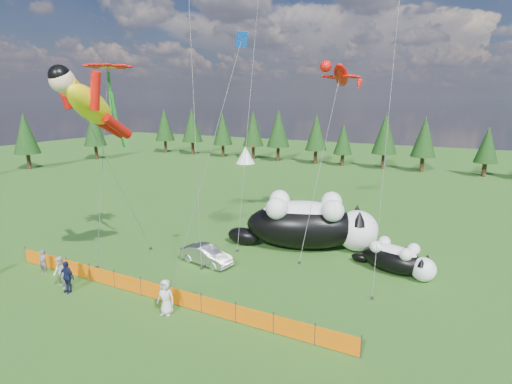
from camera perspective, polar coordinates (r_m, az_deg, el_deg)
ground at (r=25.02m, az=-9.53°, el=-11.99°), size 160.00×160.00×0.00m
safety_fence at (r=22.73m, az=-14.21°, el=-13.52°), size 22.06×0.06×1.10m
tree_line at (r=64.82m, az=14.89°, el=6.94°), size 90.00×4.00×8.00m
festival_tents at (r=58.77m, az=24.17°, el=3.06°), size 50.00×3.20×2.80m
cat_large at (r=28.94m, az=7.69°, el=-4.40°), size 10.62×6.27×3.95m
cat_small at (r=26.45m, az=19.47°, el=-8.96°), size 5.33×2.94×1.96m
car at (r=26.56m, az=-7.09°, el=-8.94°), size 3.81×1.79×1.21m
spectator_a at (r=28.20m, az=-28.15°, el=-8.79°), size 0.60×0.43×1.53m
spectator_b at (r=25.58m, az=-26.15°, el=-10.32°), size 1.05×0.82×1.90m
spectator_c at (r=24.99m, az=-25.41°, el=-10.88°), size 1.07×0.55×1.82m
spectator_e at (r=21.03m, az=-12.76°, el=-14.44°), size 0.99×0.73×1.85m
superhero_kite at (r=23.69m, az=-22.54°, el=11.34°), size 6.06×8.30×13.05m
gecko_kite at (r=32.50m, az=12.05°, el=15.97°), size 3.79×11.40×14.70m
flower_kite at (r=26.72m, az=-20.38°, el=16.14°), size 3.45×3.64×12.69m
diamond_kite_c at (r=19.59m, az=-2.63°, el=19.11°), size 4.22×2.01×14.10m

